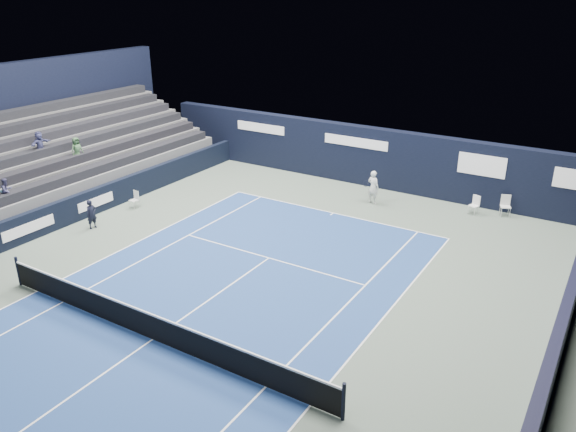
% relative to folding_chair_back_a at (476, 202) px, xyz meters
% --- Properties ---
extents(ground, '(48.00, 48.00, 0.00)m').
position_rel_folding_chair_back_a_xyz_m(ground, '(-5.63, -13.32, -0.59)').
color(ground, '#4F5E53').
rests_on(ground, ground).
extents(court_surface, '(10.97, 23.77, 0.01)m').
position_rel_folding_chair_back_a_xyz_m(court_surface, '(-5.63, -15.32, -0.59)').
color(court_surface, navy).
rests_on(court_surface, ground).
extents(enclosure_wall_right, '(0.30, 22.00, 1.80)m').
position_rel_folding_chair_back_a_xyz_m(enclosure_wall_right, '(4.87, -9.32, 0.31)').
color(enclosure_wall_right, black).
rests_on(enclosure_wall_right, ground).
extents(folding_chair_back_a, '(0.49, 0.51, 0.89)m').
position_rel_folding_chair_back_a_xyz_m(folding_chair_back_a, '(0.00, 0.00, 0.00)').
color(folding_chair_back_a, silver).
rests_on(folding_chair_back_a, ground).
extents(folding_chair_back_b, '(0.56, 0.55, 0.98)m').
position_rel_folding_chair_back_a_xyz_m(folding_chair_back_b, '(1.24, 0.49, -0.03)').
color(folding_chair_back_b, silver).
rests_on(folding_chair_back_b, ground).
extents(line_judge_chair, '(0.41, 0.39, 0.84)m').
position_rel_folding_chair_back_a_xyz_m(line_judge_chair, '(-14.06, -7.77, -0.11)').
color(line_judge_chair, silver).
rests_on(line_judge_chair, ground).
extents(line_judge, '(0.38, 0.52, 1.30)m').
position_rel_folding_chair_back_a_xyz_m(line_judge, '(-13.84, -10.51, 0.06)').
color(line_judge, black).
rests_on(line_judge, ground).
extents(court_markings, '(11.03, 23.83, 0.00)m').
position_rel_folding_chair_back_a_xyz_m(court_markings, '(-5.63, -15.32, -0.58)').
color(court_markings, white).
rests_on(court_markings, court_surface).
extents(tennis_net, '(12.90, 0.10, 1.10)m').
position_rel_folding_chair_back_a_xyz_m(tennis_net, '(-5.63, -15.32, -0.08)').
color(tennis_net, black).
rests_on(tennis_net, ground).
extents(back_sponsor_wall, '(26.00, 0.63, 3.10)m').
position_rel_folding_chair_back_a_xyz_m(back_sponsor_wall, '(-5.63, 1.18, 0.96)').
color(back_sponsor_wall, black).
rests_on(back_sponsor_wall, ground).
extents(side_barrier_left, '(0.33, 22.00, 1.20)m').
position_rel_folding_chair_back_a_xyz_m(side_barrier_left, '(-15.13, -9.34, 0.01)').
color(side_barrier_left, black).
rests_on(side_barrier_left, ground).
extents(spectator_stand, '(6.00, 18.00, 6.40)m').
position_rel_folding_chair_back_a_xyz_m(spectator_stand, '(-18.90, -8.33, 1.37)').
color(spectator_stand, '#525255').
rests_on(spectator_stand, ground).
extents(tennis_player, '(0.67, 0.87, 1.66)m').
position_rel_folding_chair_back_a_xyz_m(tennis_player, '(-4.61, -1.27, 0.24)').
color(tennis_player, silver).
rests_on(tennis_player, ground).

